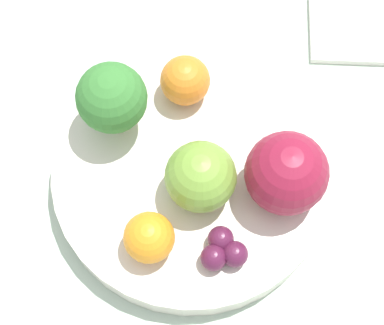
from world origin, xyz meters
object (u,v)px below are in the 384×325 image
Objects in this scene: orange_back at (149,238)px; grape_cluster at (222,251)px; apple_red at (194,179)px; orange_front at (185,81)px; apple_green at (286,173)px; broccoli at (112,99)px; bowl at (192,174)px.

orange_back is 0.05m from grape_cluster.
apple_red reaches higher than grape_cluster.
orange_front is 0.14m from grape_cluster.
apple_red is 0.07m from apple_green.
grape_cluster is (-0.13, 0.02, -0.01)m from orange_front.
broccoli is at bearing 47.06° from apple_green.
apple_green reaches higher than bowl.
broccoli reaches higher than grape_cluster.
orange_front reaches higher than bowl.
bowl is 5.87× the size of orange_back.
broccoli is 0.14m from apple_green.
orange_back is at bearing 149.68° from orange_front.
apple_red reaches higher than orange_back.
grape_cluster is at bearing -177.09° from apple_red.
apple_red is 0.05m from orange_back.
apple_red is 0.86× the size of apple_green.
orange_back is (-0.03, 0.04, -0.01)m from apple_red.
bowl is 0.09m from broccoli.
broccoli reaches higher than bowl.
bowl is 0.08m from orange_back.
grape_cluster is at bearing 178.25° from bowl.
orange_front is at bearing -7.84° from grape_cluster.
apple_green is 1.65× the size of orange_back.
apple_green is (-0.02, -0.06, 0.00)m from apple_red.
orange_front reaches higher than grape_cluster.
broccoli is 0.06m from orange_front.
broccoli reaches higher than orange_front.
orange_front is 0.13m from orange_back.
orange_back is (-0.11, 0.06, -0.00)m from orange_front.
orange_front is at bearing -83.13° from broccoli.
grape_cluster is at bearing -117.04° from orange_back.
broccoli reaches higher than apple_red.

